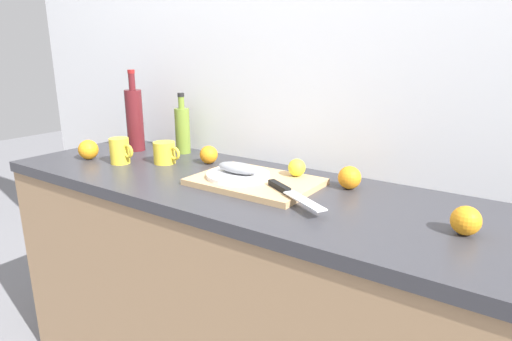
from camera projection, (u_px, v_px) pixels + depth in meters
The scene contains 15 objects.
back_wall at pixel (302, 75), 1.61m from camera, with size 3.20×0.05×2.50m, color white.
kitchen_counter at pixel (253, 303), 1.57m from camera, with size 2.00×0.60×0.90m.
cutting_board at pixel (256, 182), 1.45m from camera, with size 0.41×0.29×0.02m, color tan.
white_plate at pixel (239, 175), 1.47m from camera, with size 0.21×0.21×0.01m, color white.
fish_fillet at pixel (239, 168), 1.47m from camera, with size 0.16×0.07×0.04m, color gray.
chef_knife at pixel (288, 191), 1.30m from camera, with size 0.27×0.17×0.02m.
lemon_0 at pixel (297, 168), 1.48m from camera, with size 0.06×0.06×0.06m, color yellow.
olive_oil_bottle at pixel (182, 129), 1.87m from camera, with size 0.06×0.06×0.26m.
wine_bottle at pixel (135, 119), 1.91m from camera, with size 0.07×0.07×0.36m.
coffee_mug_0 at pixel (120, 151), 1.71m from camera, with size 0.12×0.08×0.10m.
coffee_mug_1 at pixel (165, 153), 1.72m from camera, with size 0.13×0.09×0.09m.
orange_0 at pixel (350, 178), 1.41m from camera, with size 0.08×0.08×0.08m, color orange.
orange_1 at pixel (466, 221), 1.06m from camera, with size 0.07×0.07×0.07m, color orange.
orange_2 at pixel (209, 155), 1.72m from camera, with size 0.07×0.07×0.07m, color orange.
orange_3 at pixel (88, 150), 1.78m from camera, with size 0.08×0.08×0.08m, color orange.
Camera 1 is at (0.79, -1.13, 1.35)m, focal length 30.22 mm.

